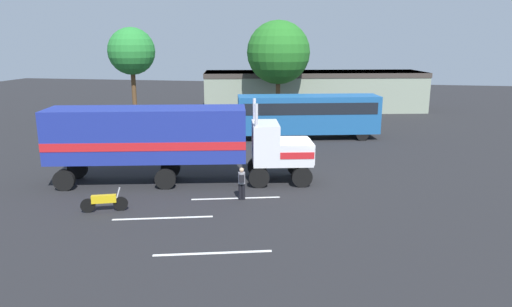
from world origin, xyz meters
TOP-DOWN VIEW (x-y plane):
  - ground_plane at (0.00, 0.00)m, footprint 120.00×120.00m
  - lane_stripe_near at (-2.67, -3.50)m, footprint 4.29×1.31m
  - lane_stripe_mid at (-5.27, -6.66)m, footprint 4.28×1.33m
  - lane_stripe_far at (-2.16, -9.65)m, footprint 4.29×1.32m
  - semi_truck at (-6.80, -1.56)m, footprint 14.35×5.73m
  - person_bystander at (-2.34, -3.62)m, footprint 0.35×0.47m
  - parked_bus at (-0.24, 11.69)m, footprint 11.29×5.13m
  - parked_car at (-13.13, 10.57)m, footprint 4.75×3.41m
  - motorcycle at (-8.20, -6.34)m, footprint 2.01×0.84m
  - tree_left at (-17.58, 17.76)m, footprint 4.47×4.47m
  - tree_center at (-3.87, 20.77)m, footprint 6.09×6.09m
  - building_backdrop at (-0.74, 26.88)m, footprint 24.48×11.30m

SIDE VIEW (x-z plane):
  - ground_plane at x=0.00m, z-range 0.00..0.00m
  - lane_stripe_near at x=-2.67m, z-range 0.00..0.01m
  - lane_stripe_mid at x=-5.27m, z-range 0.00..0.01m
  - lane_stripe_far at x=-2.16m, z-range 0.00..0.01m
  - motorcycle at x=-8.20m, z-range -0.08..1.04m
  - parked_car at x=-13.13m, z-range 0.02..1.59m
  - person_bystander at x=-2.34m, z-range 0.08..1.71m
  - parked_bus at x=-0.24m, z-range 0.37..3.77m
  - building_backdrop at x=-0.74m, z-range 0.20..4.44m
  - semi_truck at x=-6.80m, z-range 0.27..4.77m
  - tree_center at x=-3.87m, z-range 1.68..11.16m
  - tree_left at x=-17.58m, z-range 2.12..10.92m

